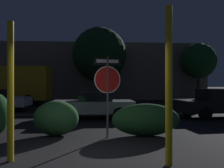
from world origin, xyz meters
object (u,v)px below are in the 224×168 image
delivery_truck (7,84)px  yellow_pole_left (10,91)px  yellow_pole_right (169,85)px  tree_1 (99,54)px  tree_0 (198,61)px  hedge_bush_2 (56,118)px  passing_car_3 (222,103)px  stop_sign (107,81)px  passing_car_2 (94,105)px  hedge_bush_3 (146,120)px

delivery_truck → yellow_pole_left: bearing=-158.6°
yellow_pole_right → tree_1: bearing=93.0°
tree_0 → hedge_bush_2: bearing=-126.0°
yellow_pole_left → hedge_bush_2: size_ratio=2.10×
yellow_pole_right → passing_car_3: (4.76, 6.89, -0.90)m
stop_sign → hedge_bush_2: 2.04m
passing_car_3 → tree_0: (3.99, 11.95, 3.21)m
stop_sign → hedge_bush_2: stop_sign is taller
stop_sign → passing_car_3: stop_sign is taller
stop_sign → tree_1: size_ratio=0.35×
passing_car_2 → tree_0: (10.27, 11.81, 3.26)m
hedge_bush_3 → tree_1: size_ratio=0.31×
passing_car_3 → yellow_pole_right: bearing=-40.2°
tree_0 → passing_car_2: bearing=-131.0°
stop_sign → hedge_bush_3: bearing=-3.3°
delivery_truck → tree_0: bearing=-75.7°
passing_car_3 → delivery_truck: 15.55m
yellow_pole_left → hedge_bush_2: 2.80m
yellow_pole_left → tree_1: (2.30, 18.28, 2.99)m
stop_sign → hedge_bush_3: 1.75m
delivery_truck → tree_1: bearing=-62.0°
hedge_bush_3 → delivery_truck: size_ratio=0.32×
yellow_pole_left → tree_1: size_ratio=0.42×
yellow_pole_left → hedge_bush_3: yellow_pole_left is taller
hedge_bush_3 → tree_0: tree_0 is taller
yellow_pole_right → tree_0: bearing=65.1°
hedge_bush_3 → delivery_truck: bearing=124.4°
hedge_bush_3 → tree_0: size_ratio=0.38×
yellow_pole_left → passing_car_3: (8.03, 6.40, -0.78)m
hedge_bush_2 → passing_car_3: passing_car_3 is taller
stop_sign → passing_car_2: stop_sign is taller
tree_0 → tree_1: tree_1 is taller
yellow_pole_right → passing_car_3: size_ratio=0.68×
yellow_pole_right → passing_car_2: (-1.52, 7.04, -0.95)m
hedge_bush_2 → tree_1: size_ratio=0.20×
stop_sign → passing_car_2: size_ratio=0.62×
hedge_bush_3 → yellow_pole_left: bearing=-145.3°
tree_1 → hedge_bush_2: bearing=-96.3°
delivery_truck → stop_sign: bearing=-147.7°
yellow_pole_left → passing_car_2: (1.75, 6.55, -0.83)m
stop_sign → passing_car_3: size_ratio=0.52×
passing_car_3 → tree_0: bearing=155.9°
stop_sign → tree_0: 19.09m
yellow_pole_right → tree_0: tree_0 is taller
hedge_bush_2 → passing_car_2: 4.14m
hedge_bush_2 → hedge_bush_3: 2.83m
yellow_pole_right → hedge_bush_3: bearing=87.4°
yellow_pole_right → hedge_bush_2: size_ratio=2.28×
delivery_truck → tree_1: 8.67m
passing_car_3 → tree_0: size_ratio=0.83×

